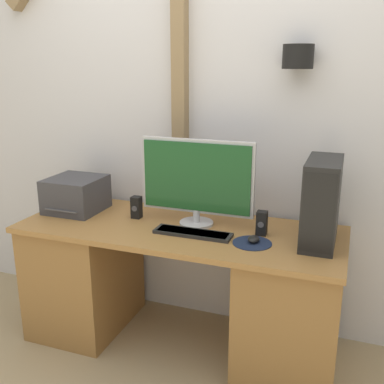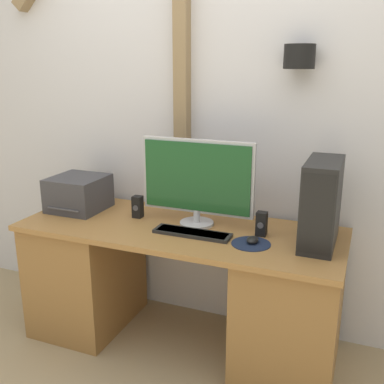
# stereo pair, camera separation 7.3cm
# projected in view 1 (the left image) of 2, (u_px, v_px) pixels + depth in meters

# --- Properties ---
(ground_plane) EXTENTS (12.00, 12.00, 0.00)m
(ground_plane) POSITION_uv_depth(u_px,v_px,m) (156.00, 378.00, 2.37)
(ground_plane) COLOR #9E8966
(wall_back) EXTENTS (6.40, 0.21, 2.70)m
(wall_back) POSITION_uv_depth(u_px,v_px,m) (202.00, 105.00, 2.65)
(wall_back) COLOR silver
(wall_back) RESTS_ON ground_plane
(desk) EXTENTS (1.78, 0.68, 0.73)m
(desk) POSITION_uv_depth(u_px,v_px,m) (179.00, 284.00, 2.57)
(desk) COLOR olive
(desk) RESTS_ON ground_plane
(monitor) EXTENTS (0.64, 0.19, 0.48)m
(monitor) POSITION_uv_depth(u_px,v_px,m) (197.00, 179.00, 2.44)
(monitor) COLOR #B7B7BC
(monitor) RESTS_ON desk
(keyboard) EXTENTS (0.41, 0.11, 0.02)m
(keyboard) POSITION_uv_depth(u_px,v_px,m) (193.00, 233.00, 2.36)
(keyboard) COLOR black
(keyboard) RESTS_ON desk
(mousepad) EXTENTS (0.20, 0.20, 0.00)m
(mousepad) POSITION_uv_depth(u_px,v_px,m) (252.00, 243.00, 2.25)
(mousepad) COLOR #19233D
(mousepad) RESTS_ON desk
(mouse) EXTENTS (0.06, 0.08, 0.03)m
(mouse) POSITION_uv_depth(u_px,v_px,m) (254.00, 239.00, 2.25)
(mouse) COLOR black
(mouse) RESTS_ON mousepad
(computer_tower) EXTENTS (0.16, 0.38, 0.43)m
(computer_tower) POSITION_uv_depth(u_px,v_px,m) (322.00, 202.00, 2.20)
(computer_tower) COLOR black
(computer_tower) RESTS_ON desk
(printer) EXTENTS (0.31, 0.32, 0.21)m
(printer) POSITION_uv_depth(u_px,v_px,m) (76.00, 194.00, 2.72)
(printer) COLOR #38383D
(printer) RESTS_ON desk
(speaker_left) EXTENTS (0.05, 0.06, 0.13)m
(speaker_left) POSITION_uv_depth(u_px,v_px,m) (136.00, 207.00, 2.60)
(speaker_left) COLOR black
(speaker_left) RESTS_ON desk
(speaker_right) EXTENTS (0.05, 0.06, 0.13)m
(speaker_right) POSITION_uv_depth(u_px,v_px,m) (262.00, 223.00, 2.34)
(speaker_right) COLOR black
(speaker_right) RESTS_ON desk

